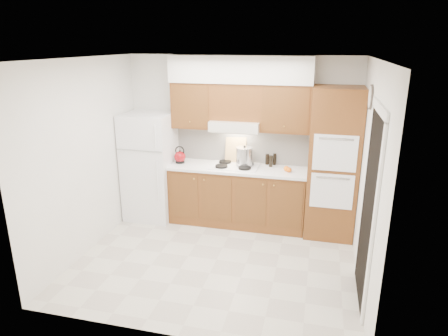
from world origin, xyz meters
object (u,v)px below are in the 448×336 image
(fridge, at_px, (150,166))
(kettle, at_px, (180,157))
(stock_pot, at_px, (244,156))
(oven_cabinet, at_px, (333,164))

(fridge, bearing_deg, kettle, 5.03)
(fridge, xyz_separation_m, kettle, (0.50, 0.04, 0.18))
(kettle, bearing_deg, stock_pot, -13.44)
(fridge, height_order, oven_cabinet, oven_cabinet)
(fridge, xyz_separation_m, stock_pot, (1.52, 0.12, 0.24))
(oven_cabinet, bearing_deg, kettle, 179.79)
(fridge, distance_m, oven_cabinet, 2.86)
(oven_cabinet, xyz_separation_m, kettle, (-2.35, 0.01, -0.06))
(fridge, distance_m, kettle, 0.53)
(fridge, height_order, stock_pot, fridge)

